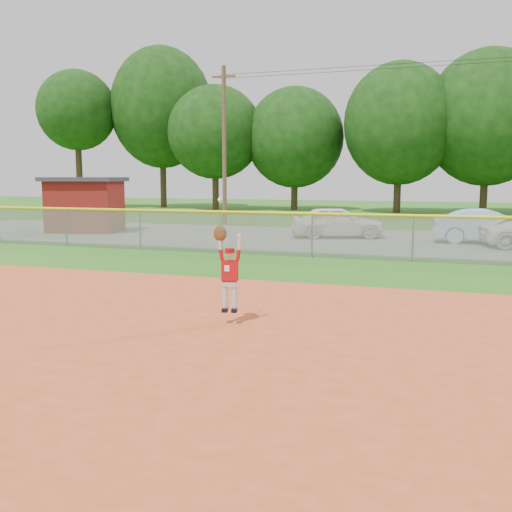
{
  "coord_description": "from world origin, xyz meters",
  "views": [
    {
      "loc": [
        4.37,
        -9.0,
        2.7
      ],
      "look_at": [
        0.64,
        2.09,
        1.1
      ],
      "focal_mm": 40.0,
      "sensor_mm": 36.0,
      "label": 1
    }
  ],
  "objects_px": {
    "car_white_a": "(337,222)",
    "utility_shed": "(85,204)",
    "ballplayer": "(228,269)",
    "car_blue": "(487,226)"
  },
  "relations": [
    {
      "from": "car_white_a",
      "to": "car_blue",
      "type": "bearing_deg",
      "value": -111.41
    },
    {
      "from": "car_blue",
      "to": "ballplayer",
      "type": "relative_size",
      "value": 2.04
    },
    {
      "from": "car_white_a",
      "to": "utility_shed",
      "type": "bearing_deg",
      "value": 76.92
    },
    {
      "from": "car_white_a",
      "to": "ballplayer",
      "type": "distance_m",
      "value": 15.95
    },
    {
      "from": "car_blue",
      "to": "utility_shed",
      "type": "xyz_separation_m",
      "value": [
        -18.77,
        -0.85,
        0.67
      ]
    },
    {
      "from": "utility_shed",
      "to": "ballplayer",
      "type": "relative_size",
      "value": 2.0
    },
    {
      "from": "car_white_a",
      "to": "utility_shed",
      "type": "xyz_separation_m",
      "value": [
        -12.49,
        -1.18,
        0.66
      ]
    },
    {
      "from": "car_white_a",
      "to": "utility_shed",
      "type": "height_order",
      "value": "utility_shed"
    },
    {
      "from": "utility_shed",
      "to": "ballplayer",
      "type": "height_order",
      "value": "utility_shed"
    },
    {
      "from": "utility_shed",
      "to": "ballplayer",
      "type": "xyz_separation_m",
      "value": [
        13.44,
        -14.74,
        -0.35
      ]
    }
  ]
}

